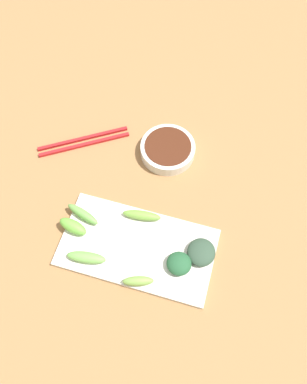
{
  "coord_description": "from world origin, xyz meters",
  "views": [
    {
      "loc": [
        0.38,
        0.09,
        0.84
      ],
      "look_at": [
        -0.01,
        -0.03,
        0.05
      ],
      "focal_mm": 36.44,
      "sensor_mm": 36.0,
      "label": 1
    }
  ],
  "objects": [
    {
      "name": "broccoli_stalk_4",
      "position": [
        0.18,
        -0.12,
        0.04
      ],
      "size": [
        0.04,
        0.09,
        0.02
      ],
      "primitive_type": "ellipsoid",
      "rotation": [
        0.0,
        0.0,
        0.14
      ],
      "color": "#70AC4E",
      "rests_on": "serving_plate"
    },
    {
      "name": "broccoli_stalk_1",
      "position": [
        0.12,
        -0.17,
        0.05
      ],
      "size": [
        0.04,
        0.07,
        0.03
      ],
      "primitive_type": "ellipsoid",
      "rotation": [
        0.0,
        0.0,
        -0.2
      ],
      "color": "#6BB73F",
      "rests_on": "serving_plate"
    },
    {
      "name": "broccoli_leafy_0",
      "position": [
        0.1,
        0.11,
        0.04
      ],
      "size": [
        0.07,
        0.06,
        0.02
      ],
      "primitive_type": "ellipsoid",
      "rotation": [
        0.0,
        0.0,
        0.04
      ],
      "color": "#2F4734",
      "rests_on": "serving_plate"
    },
    {
      "name": "broccoli_stalk_2",
      "position": [
        0.08,
        -0.16,
        0.04
      ],
      "size": [
        0.04,
        0.09,
        0.02
      ],
      "primitive_type": "ellipsoid",
      "rotation": [
        0.0,
        0.0,
        -0.31
      ],
      "color": "#6BA44A",
      "rests_on": "serving_plate"
    },
    {
      "name": "sauce_bowl",
      "position": [
        -0.14,
        -0.03,
        0.04
      ],
      "size": [
        0.13,
        0.13,
        0.03
      ],
      "color": "silver",
      "rests_on": "tabletop"
    },
    {
      "name": "broccoli_stalk_3",
      "position": [
        0.05,
        -0.04,
        0.04
      ],
      "size": [
        0.03,
        0.09,
        0.02
      ],
      "primitive_type": "ellipsoid",
      "rotation": [
        0.0,
        0.0,
        0.13
      ],
      "color": "#71A23D",
      "rests_on": "serving_plate"
    },
    {
      "name": "serving_plate",
      "position": [
        0.12,
        -0.02,
        0.03
      ],
      "size": [
        0.18,
        0.33,
        0.01
      ],
      "primitive_type": "cube",
      "color": "silver",
      "rests_on": "tabletop"
    },
    {
      "name": "chopsticks",
      "position": [
        -0.11,
        -0.24,
        0.02
      ],
      "size": [
        0.15,
        0.21,
        0.01
      ],
      "rotation": [
        0.0,
        0.0,
        0.57
      ],
      "color": "red",
      "rests_on": "tabletop"
    },
    {
      "name": "broccoli_leafy_5",
      "position": [
        0.14,
        0.07,
        0.05
      ],
      "size": [
        0.05,
        0.05,
        0.03
      ],
      "primitive_type": "ellipsoid",
      "rotation": [
        0.0,
        0.0,
        -0.01
      ],
      "color": "#235431",
      "rests_on": "serving_plate"
    },
    {
      "name": "broccoli_stalk_6",
      "position": [
        0.19,
        -0.0,
        0.04
      ],
      "size": [
        0.04,
        0.07,
        0.02
      ],
      "primitive_type": "ellipsoid",
      "rotation": [
        0.0,
        0.0,
        0.31
      ],
      "color": "#79A346",
      "rests_on": "serving_plate"
    },
    {
      "name": "tabletop",
      "position": [
        0.0,
        0.0,
        0.01
      ],
      "size": [
        2.1,
        2.1,
        0.02
      ],
      "primitive_type": "cube",
      "color": "olive",
      "rests_on": "ground"
    }
  ]
}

